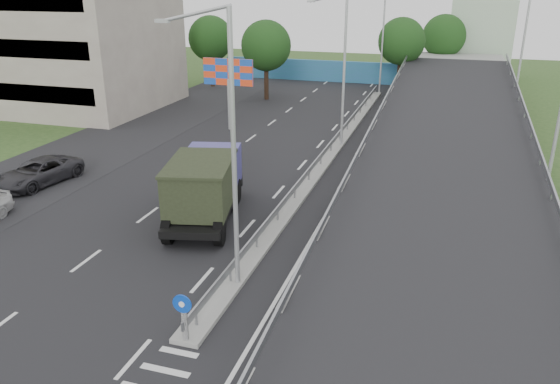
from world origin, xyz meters
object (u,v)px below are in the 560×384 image
at_px(sign_bollard, 184,317).
at_px(billboard, 228,76).
at_px(church, 480,32).
at_px(lamp_post_far, 381,36).
at_px(dump_truck, 205,184).
at_px(lamp_post_near, 228,140).
at_px(lamp_post_mid, 342,63).
at_px(parked_car_c, 39,172).

bearing_deg(sign_bollard, billboard, 109.21).
bearing_deg(church, sign_bollard, -99.81).
height_order(lamp_post_far, billboard, lamp_post_far).
height_order(church, billboard, church).
bearing_deg(dump_truck, sign_bollard, -82.71).
bearing_deg(lamp_post_near, church, 79.62).
bearing_deg(lamp_post_mid, billboard, 167.62).
bearing_deg(dump_truck, parked_car_c, 158.41).
bearing_deg(lamp_post_far, dump_truck, -96.07).
xyz_separation_m(lamp_post_near, lamp_post_mid, (0.00, 20.00, 0.00)).
height_order(dump_truck, parked_car_c, dump_truck).
bearing_deg(sign_bollard, lamp_post_near, 88.36).
bearing_deg(lamp_post_far, lamp_post_near, -90.00).
height_order(sign_bollard, parked_car_c, sign_bollard).
relative_size(dump_truck, parked_car_c, 1.50).
height_order(lamp_post_far, church, church).
relative_size(lamp_post_far, dump_truck, 1.30).
relative_size(lamp_post_mid, lamp_post_far, 1.00).
distance_m(sign_bollard, lamp_post_mid, 24.30).
distance_m(lamp_post_mid, billboard, 9.47).
xyz_separation_m(sign_bollard, church, (10.00, 57.83, 4.28)).
bearing_deg(dump_truck, billboard, 95.07).
distance_m(lamp_post_near, parked_car_c, 17.31).
distance_m(lamp_post_near, church, 54.90).
xyz_separation_m(lamp_post_far, dump_truck, (-3.66, -34.40, -4.02)).
xyz_separation_m(lamp_post_mid, church, (9.89, 34.00, -0.50)).
distance_m(billboard, parked_car_c, 16.23).
relative_size(lamp_post_mid, parked_car_c, 1.96).
relative_size(sign_bollard, dump_truck, 0.22).
relative_size(church, billboard, 2.51).
xyz_separation_m(lamp_post_near, dump_truck, (-3.66, 5.60, -4.02)).
bearing_deg(lamp_post_near, sign_bollard, -91.64).
relative_size(lamp_post_near, lamp_post_far, 1.00).
relative_size(billboard, parked_car_c, 1.07).
height_order(billboard, dump_truck, billboard).
distance_m(sign_bollard, church, 58.84).
height_order(sign_bollard, billboard, billboard).
height_order(billboard, parked_car_c, billboard).
bearing_deg(billboard, parked_car_c, -111.34).
bearing_deg(sign_bollard, lamp_post_mid, 89.74).
xyz_separation_m(lamp_post_near, lamp_post_far, (0.00, 40.00, 0.00)).
xyz_separation_m(lamp_post_mid, dump_truck, (-3.66, -14.40, -4.02)).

